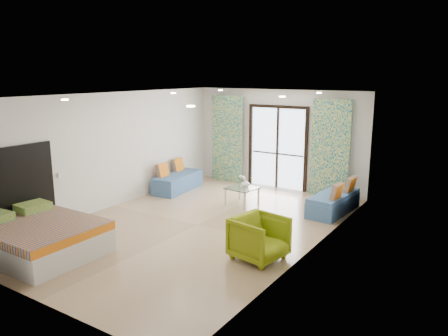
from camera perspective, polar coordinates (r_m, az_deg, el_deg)
The scene contains 24 objects.
floor at distance 9.28m, azimuth -3.48°, elevation -7.44°, with size 5.00×7.50×0.01m, color #987B5B, non-canonical shape.
ceiling at distance 8.74m, azimuth -3.71°, elevation 9.45°, with size 5.00×7.50×0.01m, color silver, non-canonical shape.
wall_back at distance 12.08m, azimuth 7.09°, elevation 3.75°, with size 5.00×0.01×2.70m, color silver, non-canonical shape.
wall_front at distance 6.40m, azimuth -24.09°, elevation -4.98°, with size 5.00×0.01×2.70m, color silver, non-canonical shape.
wall_left at distance 10.57m, azimuth -14.54°, elevation 2.22°, with size 0.01×7.50×2.70m, color silver, non-canonical shape.
wall_right at distance 7.72m, azimuth 11.49°, elevation -1.30°, with size 0.01×7.50×2.70m, color silver, non-canonical shape.
balcony_door at distance 12.07m, azimuth 7.02°, elevation 3.30°, with size 1.76×0.08×2.28m.
balcony_rail at distance 12.13m, azimuth 7.00°, elevation 1.87°, with size 1.52×0.03×0.04m, color #595451.
curtain_left at distance 12.69m, azimuth 0.41°, elevation 3.80°, with size 1.00×0.10×2.50m, color silver.
curtain_right at distance 11.35m, azimuth 13.72°, elevation 2.42°, with size 1.00×0.10×2.50m, color silver.
downlight_a at distance 8.31m, azimuth -20.08°, elevation 8.38°, with size 0.12×0.12×0.02m, color #FFE0B2.
downlight_b at distance 6.31m, azimuth -4.37°, elevation 8.06°, with size 0.12×0.12×0.02m, color #FFE0B2.
downlight_c at distance 10.39m, azimuth -6.64°, elevation 9.69°, with size 0.12×0.12×0.02m, color #FFE0B2.
downlight_d at distance 8.88m, azimuth 7.61°, elevation 9.22°, with size 0.12×0.12×0.02m, color #FFE0B2.
downlight_e at distance 12.00m, azimuth -0.46°, elevation 10.12°, with size 0.12×0.12×0.02m, color #FFE0B2.
downlight_f at distance 10.71m, azimuth 12.31°, elevation 9.57°, with size 0.12×0.12×0.02m, color #FFE0B2.
headboard at distance 9.05m, azimuth -26.92°, elevation -2.36°, with size 0.06×2.10×1.50m, color black.
switch_plate at distance 9.71m, azimuth -20.62°, elevation -0.87°, with size 0.02×0.10×0.10m, color silver.
bed at distance 8.45m, azimuth -23.01°, elevation -8.33°, with size 2.04×1.67×0.71m.
daybed_left at distance 11.92m, azimuth -6.11°, elevation -1.73°, with size 0.82×1.69×0.80m.
daybed_right at distance 10.29m, azimuth 14.16°, elevation -4.34°, with size 0.75×1.67×0.80m.
coffee_table at distance 10.52m, azimuth 2.38°, elevation -2.82°, with size 0.71×0.71×0.76m.
vase at distance 10.49m, azimuth 2.78°, elevation -2.02°, with size 0.20×0.21×0.20m, color white.
armchair at distance 7.54m, azimuth 4.63°, elevation -8.85°, with size 0.81×0.76×0.83m, color olive.
Camera 1 is at (5.22, -7.00, 3.14)m, focal length 35.00 mm.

